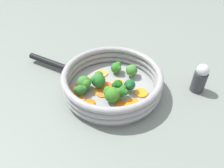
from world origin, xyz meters
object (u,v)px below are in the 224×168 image
(broccoli_floret_1, at_px, (117,85))
(broccoli_floret_8, at_px, (80,90))
(carrot_slice_9, at_px, (141,93))
(carrot_slice_0, at_px, (121,106))
(skillet, at_px, (112,89))
(broccoli_floret_4, at_px, (112,94))
(mushroom_piece_1, at_px, (116,84))
(salt_shaker, at_px, (200,78))
(carrot_slice_1, at_px, (101,73))
(carrot_slice_13, at_px, (78,98))
(carrot_slice_2, at_px, (81,83))
(broccoli_floret_7, at_px, (132,70))
(carrot_slice_7, at_px, (90,103))
(carrot_slice_10, at_px, (103,93))
(carrot_slice_12, at_px, (118,83))
(carrot_slice_5, at_px, (76,91))
(broccoli_floret_5, at_px, (116,67))
(carrot_slice_11, at_px, (133,104))
(mushroom_piece_0, at_px, (129,72))
(carrot_slice_8, at_px, (121,88))
(carrot_slice_6, at_px, (88,79))
(broccoli_floret_3, at_px, (85,83))
(carrot_slice_3, at_px, (99,91))
(broccoli_floret_0, at_px, (98,80))
(carrot_slice_4, at_px, (106,86))
(broccoli_floret_6, at_px, (130,85))
(broccoli_floret_2, at_px, (123,91))

(broccoli_floret_1, relative_size, broccoli_floret_8, 0.94)
(carrot_slice_9, bearing_deg, carrot_slice_0, -112.76)
(skillet, distance_m, broccoli_floret_4, 0.07)
(mushroom_piece_1, xyz_separation_m, salt_shaker, (0.24, 0.11, 0.03))
(carrot_slice_1, distance_m, carrot_slice_13, 0.14)
(carrot_slice_2, relative_size, broccoli_floret_7, 0.72)
(carrot_slice_7, distance_m, carrot_slice_9, 0.16)
(broccoli_floret_7, xyz_separation_m, salt_shaker, (0.21, 0.04, 0.01))
(skillet, xyz_separation_m, carrot_slice_10, (-0.01, -0.04, 0.01))
(carrot_slice_10, bearing_deg, carrot_slice_12, 69.43)
(carrot_slice_5, height_order, broccoli_floret_5, broccoli_floret_5)
(carrot_slice_13, xyz_separation_m, broccoli_floret_8, (-0.00, 0.02, 0.02))
(carrot_slice_11, bearing_deg, broccoli_floret_5, 133.06)
(mushroom_piece_0, bearing_deg, carrot_slice_8, -85.01)
(skillet, bearing_deg, mushroom_piece_0, 78.94)
(carrot_slice_13, distance_m, salt_shaker, 0.39)
(carrot_slice_12, xyz_separation_m, carrot_slice_13, (-0.08, -0.12, -0.00))
(carrot_slice_5, xyz_separation_m, broccoli_floret_8, (0.02, -0.01, 0.02))
(broccoli_floret_4, bearing_deg, mushroom_piece_1, 104.61)
(carrot_slice_6, xyz_separation_m, carrot_slice_9, (0.19, 0.01, 0.00))
(carrot_slice_10, height_order, broccoli_floret_3, broccoli_floret_3)
(broccoli_floret_3, xyz_separation_m, broccoli_floret_4, (0.10, -0.01, 0.00))
(carrot_slice_8, distance_m, broccoli_floret_8, 0.13)
(broccoli_floret_8, bearing_deg, broccoli_floret_4, 12.04)
(carrot_slice_3, xyz_separation_m, broccoli_floret_3, (-0.04, -0.01, 0.03))
(broccoli_floret_0, relative_size, broccoli_floret_7, 1.15)
(mushroom_piece_1, bearing_deg, carrot_slice_0, -55.37)
(carrot_slice_5, distance_m, broccoli_floret_3, 0.04)
(carrot_slice_3, distance_m, carrot_slice_12, 0.08)
(carrot_slice_2, bearing_deg, carrot_slice_4, 14.52)
(carrot_slice_0, bearing_deg, carrot_slice_2, 167.73)
(broccoli_floret_1, bearing_deg, carrot_slice_13, -136.29)
(carrot_slice_12, xyz_separation_m, mushroom_piece_1, (-0.00, -0.01, 0.00))
(carrot_slice_7, relative_size, mushroom_piece_1, 1.36)
(broccoli_floret_6, bearing_deg, carrot_slice_13, -142.83)
(carrot_slice_2, height_order, carrot_slice_8, same)
(carrot_slice_0, distance_m, carrot_slice_6, 0.17)
(carrot_slice_1, xyz_separation_m, carrot_slice_8, (0.09, -0.04, 0.00))
(carrot_slice_1, distance_m, carrot_slice_6, 0.05)
(carrot_slice_10, bearing_deg, carrot_slice_3, 174.58)
(carrot_slice_9, xyz_separation_m, carrot_slice_10, (-0.11, -0.05, -0.00))
(carrot_slice_0, xyz_separation_m, salt_shaker, (0.19, 0.19, 0.03))
(carrot_slice_6, relative_size, broccoli_floret_2, 0.67)
(carrot_slice_3, xyz_separation_m, mushroom_piece_1, (0.04, 0.05, 0.01))
(carrot_slice_9, bearing_deg, carrot_slice_3, -157.48)
(carrot_slice_9, height_order, broccoli_floret_1, broccoli_floret_1)
(carrot_slice_3, bearing_deg, broccoli_floret_2, 5.97)
(carrot_slice_12, bearing_deg, broccoli_floret_3, -138.86)
(salt_shaker, bearing_deg, carrot_slice_4, -153.69)
(carrot_slice_6, xyz_separation_m, broccoli_floret_6, (0.15, 0.00, 0.03))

